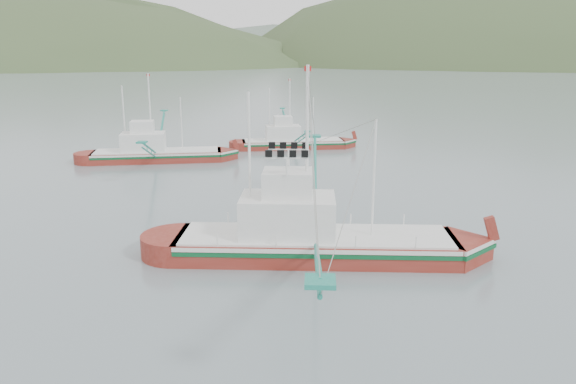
{
  "coord_description": "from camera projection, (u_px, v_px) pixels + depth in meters",
  "views": [
    {
      "loc": [
        1.7,
        -29.28,
        12.37
      ],
      "look_at": [
        0.0,
        6.0,
        3.2
      ],
      "focal_mm": 35.0,
      "sensor_mm": 36.0,
      "label": 1
    }
  ],
  "objects": [
    {
      "name": "ground",
      "position": [
        283.0,
        274.0,
        31.5
      ],
      "size": [
        1200.0,
        1200.0,
        0.0
      ],
      "primitive_type": "plane",
      "color": "slate",
      "rests_on": "ground"
    },
    {
      "name": "main_boat",
      "position": [
        311.0,
        229.0,
        33.6
      ],
      "size": [
        16.79,
        30.38,
        12.29
      ],
      "rotation": [
        0.0,
        0.0,
        0.01
      ],
      "color": "maroon",
      "rests_on": "ground"
    },
    {
      "name": "bg_boat_left",
      "position": [
        155.0,
        146.0,
        62.07
      ],
      "size": [
        14.55,
        25.31,
        10.34
      ],
      "rotation": [
        0.0,
        0.0,
        0.18
      ],
      "color": "maroon",
      "rests_on": "ground"
    },
    {
      "name": "bg_boat_far",
      "position": [
        292.0,
        136.0,
        70.07
      ],
      "size": [
        13.05,
        22.73,
        9.28
      ],
      "rotation": [
        0.0,
        0.0,
        0.17
      ],
      "color": "maroon",
      "rests_on": "ground"
    },
    {
      "name": "headland_left",
      "position": [
        53.0,
        65.0,
        387.93
      ],
      "size": [
        448.0,
        308.0,
        210.0
      ],
      "primitive_type": "ellipsoid",
      "color": "#374A26",
      "rests_on": "ground"
    },
    {
      "name": "ridge_distant",
      "position": [
        344.0,
        59.0,
        571.49
      ],
      "size": [
        960.0,
        400.0,
        240.0
      ],
      "primitive_type": "ellipsoid",
      "color": "slate",
      "rests_on": "ground"
    }
  ]
}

